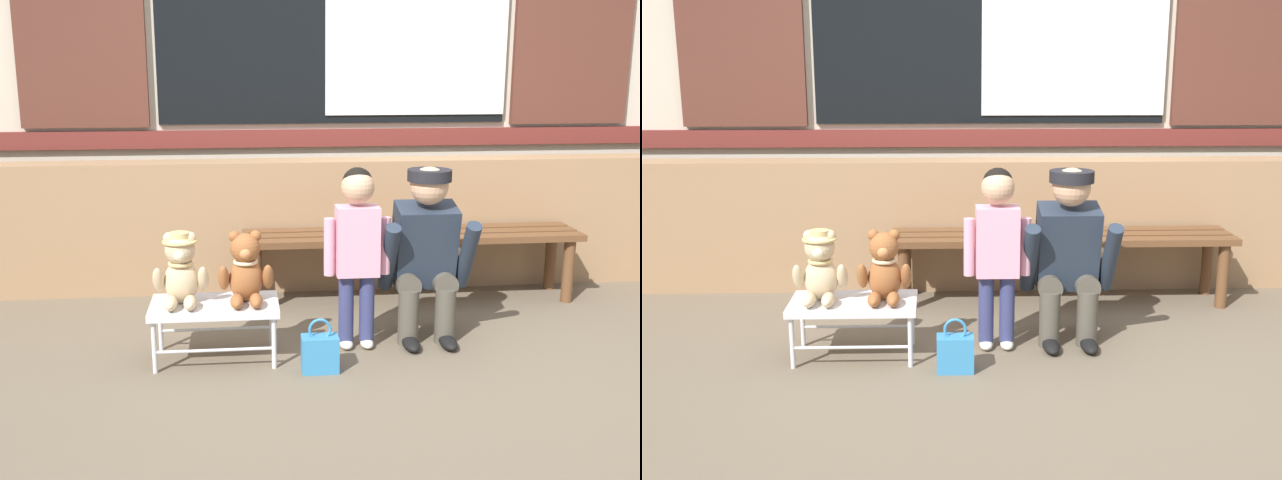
{
  "view_description": "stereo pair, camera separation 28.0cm",
  "coord_description": "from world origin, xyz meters",
  "views": [
    {
      "loc": [
        -0.65,
        -3.47,
        1.5
      ],
      "look_at": [
        -0.24,
        0.46,
        0.55
      ],
      "focal_mm": 42.83,
      "sensor_mm": 36.0,
      "label": 1
    },
    {
      "loc": [
        -0.37,
        -3.49,
        1.5
      ],
      "look_at": [
        -0.24,
        0.46,
        0.55
      ],
      "focal_mm": 42.83,
      "sensor_mm": 36.0,
      "label": 2
    }
  ],
  "objects": [
    {
      "name": "brick_low_wall",
      "position": [
        0.0,
        1.43,
        0.42
      ],
      "size": [
        7.8,
        0.25,
        0.85
      ],
      "primitive_type": "cube",
      "color": "#997551",
      "rests_on": "ground"
    },
    {
      "name": "teddy_bear_plain",
      "position": [
        -0.64,
        0.21,
        0.46
      ],
      "size": [
        0.28,
        0.26,
        0.36
      ],
      "color": "#93562D",
      "rests_on": "small_display_bench"
    },
    {
      "name": "child_standing",
      "position": [
        -0.07,
        0.3,
        0.59
      ],
      "size": [
        0.35,
        0.18,
        0.96
      ],
      "color": "navy",
      "rests_on": "ground"
    },
    {
      "name": "small_display_bench",
      "position": [
        -0.8,
        0.21,
        0.27
      ],
      "size": [
        0.64,
        0.36,
        0.3
      ],
      "color": "silver",
      "rests_on": "ground"
    },
    {
      "name": "handbag_on_ground",
      "position": [
        -0.29,
        -0.01,
        0.1
      ],
      "size": [
        0.18,
        0.11,
        0.27
      ],
      "color": "teal",
      "rests_on": "ground"
    },
    {
      "name": "teddy_bear_with_hat",
      "position": [
        -0.96,
        0.21,
        0.47
      ],
      "size": [
        0.28,
        0.27,
        0.36
      ],
      "color": "#CCB289",
      "rests_on": "small_display_bench"
    },
    {
      "name": "ground_plane",
      "position": [
        0.0,
        0.0,
        0.0
      ],
      "size": [
        60.0,
        60.0,
        0.0
      ],
      "primitive_type": "plane",
      "color": "brown"
    },
    {
      "name": "shop_facade",
      "position": [
        0.0,
        1.94,
        1.63
      ],
      "size": [
        7.95,
        0.26,
        3.23
      ],
      "color": "beige",
      "rests_on": "ground"
    },
    {
      "name": "wooden_bench_long",
      "position": [
        0.39,
        1.06,
        0.37
      ],
      "size": [
        2.1,
        0.4,
        0.44
      ],
      "color": "brown",
      "rests_on": "ground"
    },
    {
      "name": "adult_crouching",
      "position": [
        0.33,
        0.39,
        0.48
      ],
      "size": [
        0.5,
        0.49,
        0.95
      ],
      "color": "#4C473D",
      "rests_on": "ground"
    }
  ]
}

